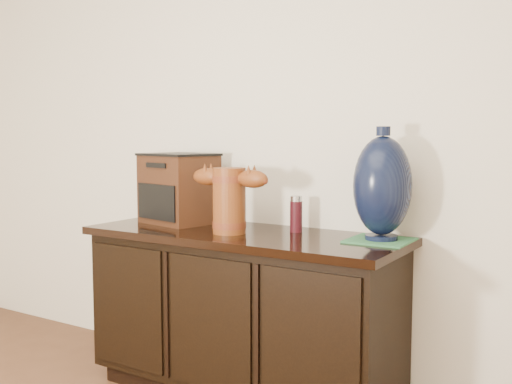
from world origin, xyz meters
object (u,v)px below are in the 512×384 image
Objects in this scene: terracotta_vessel at (229,197)px; tv_radio at (179,188)px; spray_can at (296,214)px; sideboard at (243,312)px; lamp_base at (382,186)px.

terracotta_vessel is 0.42m from tv_radio.
tv_radio reaches higher than terracotta_vessel.
spray_can is (0.63, 0.06, -0.09)m from tv_radio.
lamp_base is at bearing 9.34° from sideboard.
tv_radio is (-0.39, 0.13, 0.01)m from terracotta_vessel.
terracotta_vessel reaches higher than sideboard.
lamp_base is (0.61, 0.10, 0.59)m from sideboard.
terracotta_vessel is 0.89× the size of lamp_base.
tv_radio is at bearing 170.75° from sideboard.
tv_radio is (-0.42, 0.07, 0.54)m from sideboard.
tv_radio is at bearing 164.82° from terracotta_vessel.
sideboard is at bearing 69.67° from terracotta_vessel.
terracotta_vessel is 0.66m from lamp_base.
sideboard is at bearing -148.05° from spray_can.
lamp_base is (1.03, 0.03, 0.05)m from tv_radio.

